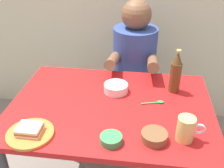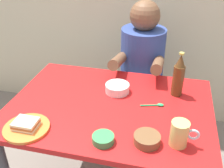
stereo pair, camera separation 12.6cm
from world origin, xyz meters
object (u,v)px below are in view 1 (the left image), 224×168
at_px(beer_bottle, 176,73).
at_px(condiment_bowl_brown, 154,136).
at_px(dining_table, 111,118).
at_px(sandwich, 29,129).
at_px(stool, 132,101).
at_px(beer_mug, 186,129).
at_px(plate_orange, 30,134).
at_px(person_seated, 134,55).

relative_size(beer_bottle, condiment_bowl_brown, 2.18).
relative_size(dining_table, sandwich, 10.00).
relative_size(sandwich, beer_bottle, 0.42).
xyz_separation_m(stool, beer_mug, (0.28, -0.86, 0.45)).
bearing_deg(beer_mug, stool, 108.02).
bearing_deg(beer_bottle, dining_table, -151.44).
height_order(dining_table, plate_orange, plate_orange).
bearing_deg(sandwich, person_seated, 65.01).
distance_m(plate_orange, beer_mug, 0.71).
bearing_deg(dining_table, person_seated, 81.63).
relative_size(stool, condiment_bowl_brown, 3.75).
xyz_separation_m(person_seated, condiment_bowl_brown, (0.14, -0.87, -0.00)).
xyz_separation_m(sandwich, condiment_bowl_brown, (0.57, 0.04, -0.01)).
relative_size(dining_table, beer_bottle, 4.20).
distance_m(person_seated, condiment_bowl_brown, 0.89).
relative_size(dining_table, stool, 2.44).
bearing_deg(person_seated, beer_bottle, -58.91).
bearing_deg(stool, person_seated, -90.00).
distance_m(person_seated, beer_bottle, 0.51).
height_order(plate_orange, beer_bottle, beer_bottle).
relative_size(person_seated, beer_mug, 5.71).
height_order(dining_table, sandwich, sandwich).
bearing_deg(stool, dining_table, -98.22).
bearing_deg(condiment_bowl_brown, stool, 99.15).
distance_m(dining_table, beer_mug, 0.46).
bearing_deg(person_seated, plate_orange, -114.99).
xyz_separation_m(plate_orange, beer_mug, (0.71, 0.07, 0.05)).
height_order(stool, sandwich, sandwich).
xyz_separation_m(plate_orange, sandwich, (0.00, 0.00, 0.02)).
bearing_deg(beer_bottle, sandwich, -144.57).
height_order(person_seated, condiment_bowl_brown, person_seated).
bearing_deg(condiment_bowl_brown, person_seated, 99.26).
distance_m(dining_table, condiment_bowl_brown, 0.37).
distance_m(plate_orange, beer_bottle, 0.85).
distance_m(sandwich, beer_bottle, 0.85).
bearing_deg(stool, sandwich, -114.72).
bearing_deg(beer_bottle, condiment_bowl_brown, -104.54).
bearing_deg(person_seated, condiment_bowl_brown, -80.74).
bearing_deg(person_seated, stool, 90.00).
relative_size(sandwich, condiment_bowl_brown, 0.92).
bearing_deg(dining_table, plate_orange, -138.48).
relative_size(stool, person_seated, 0.63).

